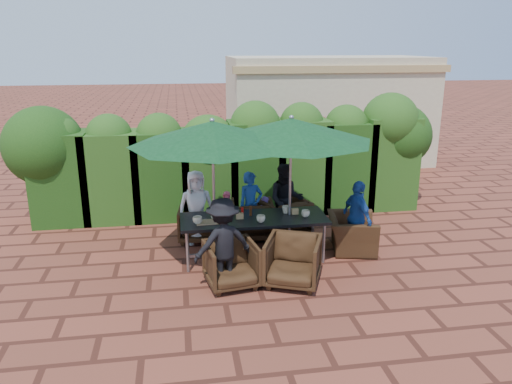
{
  "coord_description": "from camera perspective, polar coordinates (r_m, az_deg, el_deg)",
  "views": [
    {
      "loc": [
        -1.13,
        -8.03,
        3.57
      ],
      "look_at": [
        0.21,
        0.4,
        1.03
      ],
      "focal_mm": 35.0,
      "sensor_mm": 36.0,
      "label": 1
    }
  ],
  "objects": [
    {
      "name": "pedestrian_b",
      "position": [
        13.32,
        7.18,
        4.82
      ],
      "size": [
        0.86,
        0.53,
        1.77
      ],
      "primitive_type": "imported",
      "rotation": [
        0.0,
        0.0,
        3.16
      ],
      "color": "#E8526F",
      "rests_on": "ground"
    },
    {
      "name": "chair_far_right",
      "position": [
        9.55,
        3.25,
        -2.76
      ],
      "size": [
        1.01,
        0.98,
        0.83
      ],
      "primitive_type": "imported",
      "rotation": [
        0.0,
        0.0,
        3.5
      ],
      "color": "black",
      "rests_on": "ground"
    },
    {
      "name": "umbrella_right",
      "position": [
        8.25,
        4.04,
        7.08
      ],
      "size": [
        2.74,
        2.74,
        2.46
      ],
      "color": "gray",
      "rests_on": "ground"
    },
    {
      "name": "ketchup_bottle",
      "position": [
        8.44,
        -1.57,
        -2.33
      ],
      "size": [
        0.04,
        0.04,
        0.17
      ],
      "primitive_type": "cylinder",
      "color": "#B20C0A",
      "rests_on": "dining_table"
    },
    {
      "name": "adult_near_left",
      "position": [
        7.55,
        -3.78,
        -5.83
      ],
      "size": [
        0.97,
        0.64,
        1.4
      ],
      "primitive_type": "imported",
      "rotation": [
        0.0,
        0.0,
        3.42
      ],
      "color": "black",
      "rests_on": "ground"
    },
    {
      "name": "chair_near_right",
      "position": [
        7.71,
        4.25,
        -7.65
      ],
      "size": [
        1.02,
        1.0,
        0.82
      ],
      "primitive_type": "imported",
      "rotation": [
        0.0,
        0.0,
        -0.39
      ],
      "color": "black",
      "rests_on": "ground"
    },
    {
      "name": "cup_b",
      "position": [
        8.41,
        -4.86,
        -2.64
      ],
      "size": [
        0.13,
        0.13,
        0.12
      ],
      "primitive_type": "imported",
      "color": "beige",
      "rests_on": "dining_table"
    },
    {
      "name": "building",
      "position": [
        15.84,
        8.14,
        9.3
      ],
      "size": [
        6.2,
        3.08,
        3.2
      ],
      "color": "beige",
      "rests_on": "ground"
    },
    {
      "name": "umbrella_left",
      "position": [
        7.95,
        -5.01,
        6.69
      ],
      "size": [
        2.69,
        2.69,
        2.46
      ],
      "color": "gray",
      "rests_on": "ground"
    },
    {
      "name": "dining_table",
      "position": [
        8.47,
        -0.25,
        -3.4
      ],
      "size": [
        2.47,
        0.9,
        0.75
      ],
      "color": "black",
      "rests_on": "ground"
    },
    {
      "name": "pedestrian_c",
      "position": [
        13.57,
        11.12,
        4.55
      ],
      "size": [
        1.15,
        0.91,
        1.63
      ],
      "primitive_type": "imported",
      "rotation": [
        0.0,
        0.0,
        2.65
      ],
      "color": "gray",
      "rests_on": "ground"
    },
    {
      "name": "chair_end_right",
      "position": [
        9.09,
        10.9,
        -4.02
      ],
      "size": [
        0.82,
        1.07,
        0.83
      ],
      "primitive_type": "imported",
      "rotation": [
        0.0,
        0.0,
        1.35
      ],
      "color": "black",
      "rests_on": "ground"
    },
    {
      "name": "hedge_wall",
      "position": [
        10.65,
        -2.74,
        4.41
      ],
      "size": [
        9.1,
        1.6,
        2.56
      ],
      "color": "#13330D",
      "rests_on": "ground"
    },
    {
      "name": "cup_a",
      "position": [
        8.19,
        -6.7,
        -3.22
      ],
      "size": [
        0.16,
        0.16,
        0.13
      ],
      "primitive_type": "imported",
      "color": "beige",
      "rests_on": "dining_table"
    },
    {
      "name": "cup_d",
      "position": [
        8.66,
        3.42,
        -2.02
      ],
      "size": [
        0.13,
        0.13,
        0.13
      ],
      "primitive_type": "imported",
      "color": "beige",
      "rests_on": "dining_table"
    },
    {
      "name": "pedestrian_a",
      "position": [
        12.87,
        2.28,
        4.66
      ],
      "size": [
        1.82,
        1.14,
        1.83
      ],
      "primitive_type": "imported",
      "rotation": [
        0.0,
        0.0,
        2.81
      ],
      "color": "green",
      "rests_on": "ground"
    },
    {
      "name": "child_right",
      "position": [
        9.55,
        1.11,
        -2.83
      ],
      "size": [
        0.31,
        0.27,
        0.8
      ],
      "primitive_type": "imported",
      "rotation": [
        0.0,
        0.0,
        0.13
      ],
      "color": "#6F4699",
      "rests_on": "ground"
    },
    {
      "name": "cup_e",
      "position": [
        8.5,
        5.67,
        -2.47
      ],
      "size": [
        0.15,
        0.15,
        0.11
      ],
      "primitive_type": "imported",
      "color": "beige",
      "rests_on": "dining_table"
    },
    {
      "name": "cup_c",
      "position": [
        8.21,
        0.56,
        -3.07
      ],
      "size": [
        0.15,
        0.15,
        0.12
      ],
      "primitive_type": "imported",
      "color": "beige",
      "rests_on": "dining_table"
    },
    {
      "name": "number_block_left",
      "position": [
        8.37,
        -1.87,
        -2.75
      ],
      "size": [
        0.12,
        0.06,
        0.1
      ],
      "primitive_type": "cube",
      "color": "tan",
      "rests_on": "dining_table"
    },
    {
      "name": "chair_far_mid",
      "position": [
        9.47,
        -0.43,
        -2.97
      ],
      "size": [
        0.84,
        0.79,
        0.81
      ],
      "primitive_type": "imported",
      "rotation": [
        0.0,
        0.0,
        3.06
      ],
      "color": "black",
      "rests_on": "ground"
    },
    {
      "name": "adult_far_left",
      "position": [
        9.26,
        -6.83,
        -1.7
      ],
      "size": [
        0.71,
        0.46,
        1.37
      ],
      "primitive_type": "imported",
      "rotation": [
        0.0,
        0.0,
        0.09
      ],
      "color": "white",
      "rests_on": "ground"
    },
    {
      "name": "number_block_right",
      "position": [
        8.62,
        4.46,
        -2.22
      ],
      "size": [
        0.12,
        0.06,
        0.1
      ],
      "primitive_type": "cube",
      "color": "tan",
      "rests_on": "dining_table"
    },
    {
      "name": "adult_far_mid",
      "position": [
        9.37,
        -0.6,
        -1.58
      ],
      "size": [
        0.55,
        0.49,
        1.3
      ],
      "primitive_type": "imported",
      "rotation": [
        0.0,
        0.0,
        0.25
      ],
      "color": "#1A4492",
      "rests_on": "ground"
    },
    {
      "name": "chair_near_left",
      "position": [
        7.66,
        -2.83,
        -8.03
      ],
      "size": [
        0.85,
        0.81,
        0.77
      ],
      "primitive_type": "imported",
      "rotation": [
        0.0,
        0.0,
        0.17
      ],
      "color": "black",
      "rests_on": "ground"
    },
    {
      "name": "adult_far_right",
      "position": [
        9.57,
        3.43,
        -0.89
      ],
      "size": [
        0.74,
        0.53,
        1.4
      ],
      "primitive_type": "imported",
      "rotation": [
        0.0,
        0.0,
        -0.19
      ],
      "color": "black",
      "rests_on": "ground"
    },
    {
      "name": "ground",
      "position": [
        8.86,
        -0.97,
        -7.19
      ],
      "size": [
        80.0,
        80.0,
        0.0
      ],
      "primitive_type": "plane",
      "color": "brown",
      "rests_on": "ground"
    },
    {
      "name": "child_left",
      "position": [
        9.5,
        -3.32,
        -2.61
      ],
      "size": [
        0.4,
        0.37,
        0.91
      ],
      "primitive_type": "imported",
      "rotation": [
        0.0,
        0.0,
        -0.4
      ],
      "color": "#E8526F",
      "rests_on": "ground"
    },
    {
      "name": "sauce_bottle",
      "position": [
        8.51,
        -0.61,
        -2.17
      ],
      "size": [
        0.04,
        0.04,
        0.17
      ],
      "primitive_type": "cylinder",
      "color": "#4C230C",
      "rests_on": "dining_table"
    },
    {
      "name": "chair_far_left",
      "position": [
        9.44,
        -6.68,
        -3.44
      ],
      "size": [
        0.76,
        0.72,
        0.71
      ],
      "primitive_type": "imported",
      "rotation": [
        0.0,
        0.0,
        3.03
      ],
      "color": "black",
      "rests_on": "ground"
    },
    {
      "name": "adult_end_right",
      "position": [
        8.9,
        11.49,
        -2.88
      ],
      "size": [
        0.57,
        0.85,
        1.32
      ],
      "primitive_type": "imported",
      "rotation": [
        0.0,
        0.0,
        1.83
      ],
      "color": "#1A4492",
      "rests_on": "ground"
    },
    {
      "name": "serving_tray",
      "position": [
        8.24,
        -5.6,
        -3.44
      ],
      "size": [
        0.35,
        0.25,
        0.02
      ],
      "primitive_type": "cube",
      "color": "#A2784E",
      "rests_on": "dining_table"
    }
  ]
}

